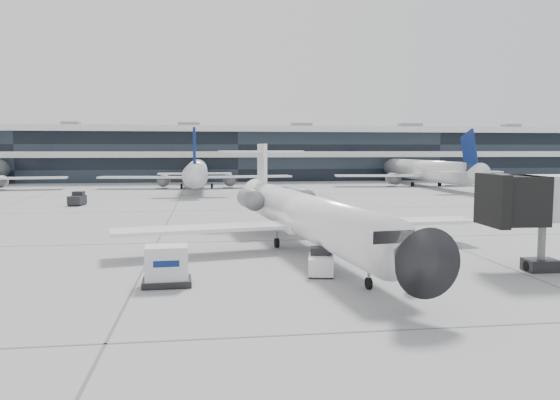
{
  "coord_description": "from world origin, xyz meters",
  "views": [
    {
      "loc": [
        -6.58,
        -38.48,
        6.55
      ],
      "look_at": [
        -0.83,
        3.38,
        2.6
      ],
      "focal_mm": 35.0,
      "sensor_mm": 36.0,
      "label": 1
    }
  ],
  "objects": [
    {
      "name": "bg_jet_right",
      "position": [
        32.0,
        55.0,
        0.0
      ],
      "size": [
        32.0,
        40.0,
        9.6
      ],
      "primitive_type": null,
      "color": "silver",
      "rests_on": "ground"
    },
    {
      "name": "bg_jet_center",
      "position": [
        -8.0,
        55.0,
        0.0
      ],
      "size": [
        32.0,
        40.0,
        9.6
      ],
      "primitive_type": null,
      "color": "silver",
      "rests_on": "ground"
    },
    {
      "name": "ground",
      "position": [
        0.0,
        0.0,
        0.0
      ],
      "size": [
        220.0,
        220.0,
        0.0
      ],
      "primitive_type": "plane",
      "color": "gray",
      "rests_on": "ground"
    },
    {
      "name": "ramp_worker",
      "position": [
        2.78,
        -14.78,
        1.02
      ],
      "size": [
        0.79,
        0.56,
        2.03
      ],
      "primitive_type": "imported",
      "rotation": [
        0.0,
        0.0,
        3.25
      ],
      "color": "#ABE017",
      "rests_on": "ground"
    },
    {
      "name": "baggage_tug",
      "position": [
        -0.64,
        -10.93,
        0.62
      ],
      "size": [
        1.69,
        2.38,
        1.37
      ],
      "rotation": [
        0.0,
        0.0,
        -0.21
      ],
      "color": "white",
      "rests_on": "ground"
    },
    {
      "name": "cargo_uld",
      "position": [
        -8.47,
        -12.18,
        0.95
      ],
      "size": [
        2.39,
        1.81,
        1.89
      ],
      "rotation": [
        0.0,
        0.0,
        0.05
      ],
      "color": "black",
      "rests_on": "ground"
    },
    {
      "name": "regional_jet",
      "position": [
        -0.28,
        -3.84,
        2.39
      ],
      "size": [
        24.28,
        30.31,
        7.0
      ],
      "rotation": [
        0.0,
        0.0,
        0.12
      ],
      "color": "white",
      "rests_on": "ground"
    },
    {
      "name": "far_tug",
      "position": [
        -21.44,
        27.57,
        0.72
      ],
      "size": [
        1.75,
        2.66,
        1.59
      ],
      "rotation": [
        0.0,
        0.0,
        -0.11
      ],
      "color": "black",
      "rests_on": "ground"
    },
    {
      "name": "traffic_cone",
      "position": [
        -5.37,
        4.91,
        0.3
      ],
      "size": [
        0.51,
        0.51,
        0.63
      ],
      "rotation": [
        0.0,
        0.0,
        -0.23
      ],
      "color": "#FE350D",
      "rests_on": "ground"
    },
    {
      "name": "terminal",
      "position": [
        0.0,
        82.0,
        5.0
      ],
      "size": [
        170.0,
        22.0,
        10.0
      ],
      "primitive_type": "cube",
      "color": "black",
      "rests_on": "ground"
    }
  ]
}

